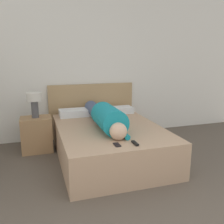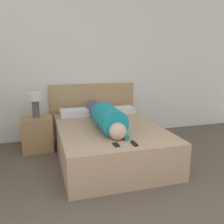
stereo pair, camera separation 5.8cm
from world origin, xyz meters
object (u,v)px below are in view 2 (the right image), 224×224
nightstand (38,134)px  pillow_second (117,110)px  tv_remote (134,143)px  person_lying (105,117)px  table_lamp (35,100)px  pillow_near_headboard (79,112)px  cell_phone (116,145)px  bed (109,142)px

nightstand → pillow_second: size_ratio=0.94×
nightstand → tv_remote: (1.10, -1.41, 0.22)m
nightstand → person_lying: bearing=-32.8°
nightstand → tv_remote: nightstand is taller
table_lamp → pillow_second: (1.39, 0.17, -0.28)m
person_lying → pillow_second: (0.43, 0.79, -0.10)m
table_lamp → tv_remote: table_lamp is taller
table_lamp → pillow_near_headboard: (0.70, 0.17, -0.28)m
pillow_second → cell_phone: size_ratio=4.53×
pillow_near_headboard → cell_phone: size_ratio=4.77×
pillow_near_headboard → pillow_second: size_ratio=1.05×
bed → nightstand: (-1.02, 0.61, 0.03)m
table_lamp → tv_remote: 1.81m
person_lying → bed: bearing=9.6°
nightstand → pillow_second: 1.42m
bed → pillow_near_headboard: (-0.32, 0.78, 0.30)m
pillow_second → cell_phone: pillow_second is taller
person_lying → pillow_near_headboard: person_lying is taller
bed → table_lamp: table_lamp is taller
nightstand → pillow_near_headboard: bearing=13.9°
pillow_second → tv_remote: (-0.29, -1.58, -0.04)m
table_lamp → cell_phone: size_ratio=3.03×
pillow_second → nightstand: bearing=-172.9°
nightstand → tv_remote: 1.80m
table_lamp → pillow_near_headboard: size_ratio=0.64×
pillow_second → cell_phone: 1.63m
bed → person_lying: bearing=-170.4°
nightstand → tv_remote: bearing=-52.1°
person_lying → cell_phone: 0.78m
bed → nightstand: 1.19m
person_lying → tv_remote: (0.14, -0.79, -0.14)m
table_lamp → tv_remote: bearing=-52.1°
nightstand → table_lamp: table_lamp is taller
cell_phone → nightstand: bearing=122.6°
bed → cell_phone: (-0.14, -0.77, 0.25)m
nightstand → person_lying: size_ratio=0.34×
table_lamp → pillow_near_headboard: table_lamp is taller
table_lamp → cell_phone: table_lamp is taller
pillow_second → tv_remote: 1.61m
nightstand → pillow_near_headboard: 0.77m
bed → pillow_second: bearing=64.7°
person_lying → pillow_near_headboard: 0.84m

